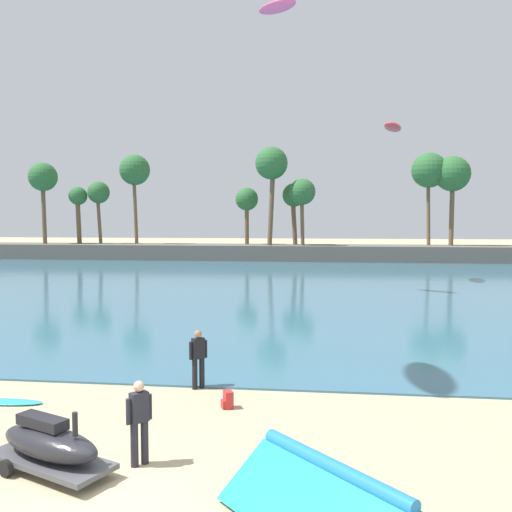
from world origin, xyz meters
name	(u,v)px	position (x,y,z in m)	size (l,w,h in m)	color
ground_plane	(92,496)	(0.00, 0.00, 0.00)	(260.00, 260.00, 0.00)	tan
sea	(288,263)	(0.00, 51.06, 0.03)	(220.00, 89.54, 0.06)	#386B84
palm_headland	(301,230)	(1.15, 55.99, 3.55)	(97.23, 6.45, 12.98)	#605B54
folded_kite	(333,484)	(4.10, -0.41, 0.65)	(3.86, 3.90, 0.99)	#1EADB2
watercraft_on_trailer	(49,445)	(-1.18, 0.78, 0.52)	(2.78, 1.97, 1.28)	#4C4C51
person_rigging_by_gear	(139,420)	(0.41, 1.28, 0.89)	(0.41, 0.42, 1.67)	#23232D
person_at_waterline	(198,357)	(0.43, 6.26, 0.89)	(0.46, 0.37, 1.67)	black
backpack_near_kite	(228,400)	(1.54, 4.74, 0.21)	(0.36, 0.36, 0.44)	red
surfboard	(3,402)	(-4.31, 4.39, 0.04)	(2.10, 0.52, 0.08)	#2DA8B2
kite_aloft_high_over_bay	(393,127)	(8.86, 34.29, 11.62)	(3.59, 1.22, 0.50)	red
kite_aloft_low_near_shore	(277,7)	(0.89, 26.33, 17.81)	(2.85, 0.97, 0.40)	#EA5693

